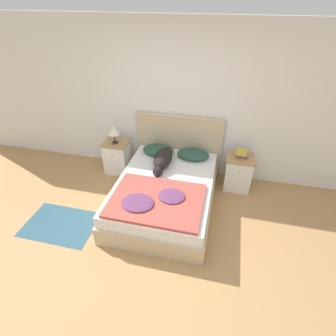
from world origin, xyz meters
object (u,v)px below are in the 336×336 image
dog (163,159)px  table_lamp (114,130)px  book_stack (241,154)px  pillow_right (193,154)px  nightstand_left (118,157)px  bed (165,194)px  nightstand_right (238,172)px  pillow_left (158,150)px

dog → table_lamp: bearing=162.1°
book_stack → pillow_right: bearing=-179.1°
nightstand_left → dog: 1.03m
nightstand_left → table_lamp: table_lamp is taller
bed → nightstand_left: size_ratio=3.27×
nightstand_left → nightstand_right: (2.15, 0.00, 0.00)m
pillow_left → book_stack: book_stack is taller
nightstand_right → table_lamp: bearing=-179.3°
book_stack → pillow_left: bearing=-179.5°
bed → nightstand_right: nightstand_right is taller
nightstand_left → pillow_right: bearing=0.2°
table_lamp → bed: bearing=-33.5°
dog → nightstand_left: bearing=160.7°
pillow_right → book_stack: size_ratio=2.50×
nightstand_right → pillow_left: pillow_left is taller
bed → nightstand_left: (-1.07, 0.74, 0.06)m
nightstand_right → book_stack: (-0.00, 0.02, 0.35)m
dog → table_lamp: (-0.94, 0.30, 0.25)m
dog → bed: bearing=-71.5°
table_lamp → nightstand_left: bearing=90.0°
book_stack → table_lamp: table_lamp is taller
nightstand_right → pillow_right: pillow_right is taller
pillow_left → table_lamp: size_ratio=1.63×
pillow_right → dog: bearing=-142.7°
pillow_right → book_stack: bearing=0.9°
bed → nightstand_right: 1.30m
pillow_left → nightstand_right: bearing=-0.2°
nightstand_left → pillow_left: (0.77, 0.00, 0.25)m
bed → pillow_left: bearing=112.0°
nightstand_right → book_stack: size_ratio=2.78×
pillow_left → dog: dog is taller
pillow_right → dog: size_ratio=0.66×
pillow_right → table_lamp: 1.41m
book_stack → table_lamp: size_ratio=0.65×
pillow_right → nightstand_left: bearing=-179.8°
pillow_right → dog: dog is taller
nightstand_right → table_lamp: (-2.15, -0.03, 0.54)m
bed → dog: 0.56m
pillow_right → pillow_left: bearing=180.0°
pillow_right → dog: (-0.44, -0.33, 0.04)m
table_lamp → dog: bearing=-17.9°
nightstand_left → dog: (0.94, -0.33, 0.29)m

